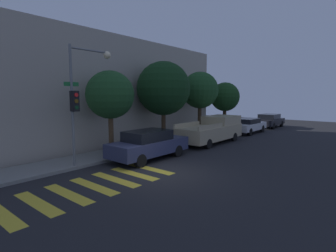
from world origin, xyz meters
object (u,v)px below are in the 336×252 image
object	(u,v)px
traffic_light_pole	(82,90)
tree_behind_truck	(225,97)
tree_near_corner	(110,95)
sedan_middle	(248,125)
pickup_truck	(212,130)
tree_far_end	(200,90)
sedan_near_corner	(149,144)
tree_midblock	(163,89)
sedan_far_end	(269,120)

from	to	relation	value
traffic_light_pole	tree_behind_truck	world-z (taller)	traffic_light_pole
traffic_light_pole	tree_near_corner	world-z (taller)	traffic_light_pole
sedan_middle	tree_behind_truck	distance (m)	3.23
pickup_truck	sedan_middle	world-z (taller)	pickup_truck
sedan_middle	traffic_light_pole	bearing A→B (deg)	175.29
tree_near_corner	tree_far_end	size ratio (longest dim) A/B	0.90
sedan_near_corner	tree_near_corner	distance (m)	3.35
tree_far_end	tree_behind_truck	xyz separation A→B (m)	(4.15, -0.00, -0.53)
traffic_light_pole	pickup_truck	xyz separation A→B (m)	(9.36, -1.27, -2.64)
tree_near_corner	traffic_light_pole	bearing A→B (deg)	-159.98
pickup_truck	sedan_middle	bearing A→B (deg)	0.00
sedan_middle	tree_midblock	world-z (taller)	tree_midblock
traffic_light_pole	tree_midblock	distance (m)	6.54
tree_behind_truck	tree_near_corner	bearing A→B (deg)	180.00
sedan_middle	sedan_far_end	xyz separation A→B (m)	(5.50, 0.00, 0.03)
sedan_near_corner	tree_midblock	world-z (taller)	tree_midblock
tree_near_corner	sedan_near_corner	bearing A→B (deg)	-68.69
tree_far_end	traffic_light_pole	bearing A→B (deg)	-175.86
sedan_far_end	pickup_truck	bearing A→B (deg)	180.00
traffic_light_pole	sedan_far_end	xyz separation A→B (m)	(20.91, -1.27, -2.82)
pickup_truck	tree_near_corner	xyz separation A→B (m)	(-7.21, 2.06, 2.40)
tree_behind_truck	sedan_near_corner	bearing A→B (deg)	-170.31
tree_far_end	sedan_far_end	bearing A→B (deg)	-11.57
sedan_far_end	tree_far_end	distance (m)	10.68
sedan_near_corner	sedan_far_end	xyz separation A→B (m)	(17.95, 0.00, -0.05)
sedan_near_corner	tree_behind_truck	bearing A→B (deg)	9.69
pickup_truck	sedan_far_end	distance (m)	11.55
tree_midblock	tree_behind_truck	bearing A→B (deg)	-0.00
traffic_light_pole	tree_far_end	distance (m)	10.89
tree_behind_truck	pickup_truck	bearing A→B (deg)	-159.99
tree_far_end	sedan_middle	bearing A→B (deg)	-24.30
sedan_far_end	traffic_light_pole	bearing A→B (deg)	176.52
tree_midblock	sedan_middle	bearing A→B (deg)	-12.98
sedan_far_end	tree_near_corner	world-z (taller)	tree_near_corner
tree_near_corner	tree_behind_truck	xyz separation A→B (m)	(12.85, 0.00, -0.16)
traffic_light_pole	pickup_truck	bearing A→B (deg)	-7.73
traffic_light_pole	tree_far_end	xyz separation A→B (m)	(10.86, 0.79, 0.14)
sedan_far_end	tree_midblock	size ratio (longest dim) A/B	0.77
tree_midblock	tree_far_end	distance (m)	4.37
sedan_middle	tree_far_end	xyz separation A→B (m)	(-4.56, 2.06, 2.99)
sedan_far_end	tree_midblock	xyz separation A→B (m)	(-14.42, 2.06, 3.02)
tree_far_end	tree_behind_truck	size ratio (longest dim) A/B	1.15
traffic_light_pole	sedan_near_corner	size ratio (longest dim) A/B	1.22
sedan_near_corner	tree_behind_truck	world-z (taller)	tree_behind_truck
sedan_near_corner	pickup_truck	xyz separation A→B (m)	(6.40, 0.00, 0.13)
tree_near_corner	tree_midblock	bearing A→B (deg)	0.00
tree_midblock	tree_behind_truck	world-z (taller)	tree_midblock
pickup_truck	sedan_middle	xyz separation A→B (m)	(6.05, 0.00, -0.21)
traffic_light_pole	sedan_near_corner	distance (m)	4.25
pickup_truck	tree_far_end	world-z (taller)	tree_far_end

